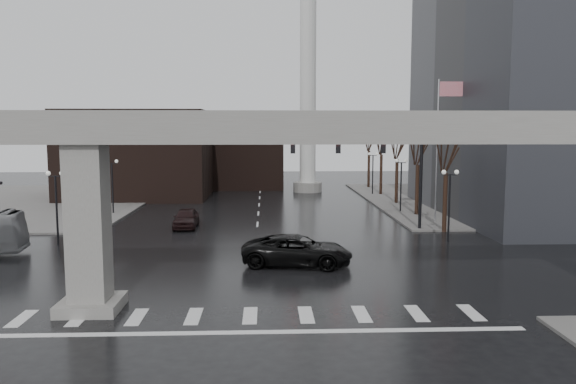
# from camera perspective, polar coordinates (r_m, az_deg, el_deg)

# --- Properties ---
(ground) EXTENTS (160.00, 160.00, 0.00)m
(ground) POSITION_cam_1_polar(r_m,az_deg,el_deg) (25.57, -3.81, -11.69)
(ground) COLOR black
(ground) RESTS_ON ground
(sidewalk_ne) EXTENTS (28.00, 36.00, 0.15)m
(sidewalk_ne) POSITION_cam_1_polar(r_m,az_deg,el_deg) (65.86, 20.31, -0.80)
(sidewalk_ne) COLOR slate
(sidewalk_ne) RESTS_ON ground
(sidewalk_nw) EXTENTS (28.00, 36.00, 0.15)m
(sidewalk_nw) POSITION_cam_1_polar(r_m,az_deg,el_deg) (66.39, -26.00, -1.00)
(sidewalk_nw) COLOR slate
(sidewalk_nw) RESTS_ON ground
(elevated_guideway) EXTENTS (48.00, 2.60, 8.70)m
(elevated_guideway) POSITION_cam_1_polar(r_m,az_deg,el_deg) (24.31, -0.94, 3.92)
(elevated_guideway) COLOR gray
(elevated_guideway) RESTS_ON ground
(building_far_left) EXTENTS (16.00, 14.00, 10.00)m
(building_far_left) POSITION_cam_1_polar(r_m,az_deg,el_deg) (67.95, -14.83, 3.77)
(building_far_left) COLOR black
(building_far_left) RESTS_ON ground
(building_far_mid) EXTENTS (10.00, 10.00, 8.00)m
(building_far_mid) POSITION_cam_1_polar(r_m,az_deg,el_deg) (76.43, -4.33, 3.49)
(building_far_mid) COLOR black
(building_far_mid) RESTS_ON ground
(smokestack) EXTENTS (3.60, 3.60, 30.00)m
(smokestack) POSITION_cam_1_polar(r_m,az_deg,el_deg) (70.69, 2.04, 10.85)
(smokestack) COLOR silver
(smokestack) RESTS_ON ground
(signal_mast_arm) EXTENTS (12.12, 0.43, 8.00)m
(signal_mast_arm) POSITION_cam_1_polar(r_m,az_deg,el_deg) (43.93, 8.61, 3.62)
(signal_mast_arm) COLOR black
(signal_mast_arm) RESTS_ON ground
(flagpole_assembly) EXTENTS (2.06, 0.12, 12.00)m
(flagpole_assembly) POSITION_cam_1_polar(r_m,az_deg,el_deg) (48.54, 15.28, 5.74)
(flagpole_assembly) COLOR silver
(flagpole_assembly) RESTS_ON ground
(lamp_right_0) EXTENTS (1.22, 0.32, 5.11)m
(lamp_right_0) POSITION_cam_1_polar(r_m,az_deg,el_deg) (40.62, 16.09, -0.12)
(lamp_right_0) COLOR black
(lamp_right_0) RESTS_ON ground
(lamp_right_1) EXTENTS (1.22, 0.32, 5.11)m
(lamp_right_1) POSITION_cam_1_polar(r_m,az_deg,el_deg) (54.02, 11.42, 1.58)
(lamp_right_1) COLOR black
(lamp_right_1) RESTS_ON ground
(lamp_right_2) EXTENTS (1.22, 0.32, 5.11)m
(lamp_right_2) POSITION_cam_1_polar(r_m,az_deg,el_deg) (67.66, 8.62, 2.60)
(lamp_right_2) COLOR black
(lamp_right_2) RESTS_ON ground
(lamp_left_0) EXTENTS (1.22, 0.32, 5.11)m
(lamp_left_0) POSITION_cam_1_polar(r_m,az_deg,el_deg) (41.07, -22.50, -0.29)
(lamp_left_0) COLOR black
(lamp_left_0) RESTS_ON ground
(lamp_left_1) EXTENTS (1.22, 0.32, 5.11)m
(lamp_left_1) POSITION_cam_1_polar(r_m,az_deg,el_deg) (54.36, -17.44, 1.44)
(lamp_left_1) COLOR black
(lamp_left_1) RESTS_ON ground
(lamp_left_2) EXTENTS (1.22, 0.32, 5.11)m
(lamp_left_2) POSITION_cam_1_polar(r_m,az_deg,el_deg) (67.93, -14.38, 2.49)
(lamp_left_2) COLOR black
(lamp_left_2) RESTS_ON ground
(tree_right_0) EXTENTS (1.09, 1.58, 7.50)m
(tree_right_0) POSITION_cam_1_polar(r_m,az_deg,el_deg) (44.81, 15.70, -0.40)
(tree_right_0) COLOR black
(tree_right_0) RESTS_ON ground
(tree_right_1) EXTENTS (1.09, 1.61, 7.67)m
(tree_right_1) POSITION_cam_1_polar(r_m,az_deg,el_deg) (52.42, 13.01, 0.72)
(tree_right_1) COLOR black
(tree_right_1) RESTS_ON ground
(tree_right_2) EXTENTS (1.10, 1.63, 7.85)m
(tree_right_2) POSITION_cam_1_polar(r_m,az_deg,el_deg) (60.13, 11.01, 1.54)
(tree_right_2) COLOR black
(tree_right_2) RESTS_ON ground
(tree_right_3) EXTENTS (1.11, 1.66, 8.02)m
(tree_right_3) POSITION_cam_1_polar(r_m,az_deg,el_deg) (67.91, 9.46, 2.18)
(tree_right_3) COLOR black
(tree_right_3) RESTS_ON ground
(tree_right_4) EXTENTS (1.12, 1.69, 8.19)m
(tree_right_4) POSITION_cam_1_polar(r_m,az_deg,el_deg) (75.74, 8.23, 2.69)
(tree_right_4) COLOR black
(tree_right_4) RESTS_ON ground
(pickup_truck) EXTENTS (6.78, 3.96, 1.77)m
(pickup_truck) POSITION_cam_1_polar(r_m,az_deg,el_deg) (32.86, 0.96, -5.96)
(pickup_truck) COLOR black
(pickup_truck) RESTS_ON ground
(far_car) EXTENTS (1.89, 4.57, 1.55)m
(far_car) POSITION_cam_1_polar(r_m,az_deg,el_deg) (45.97, -10.31, -2.62)
(far_car) COLOR black
(far_car) RESTS_ON ground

